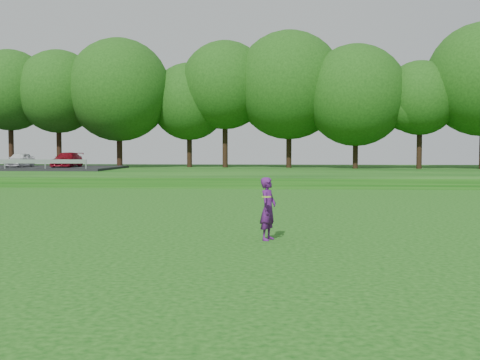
{
  "coord_description": "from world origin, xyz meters",
  "views": [
    {
      "loc": [
        1.84,
        -15.27,
        2.3
      ],
      "look_at": [
        0.44,
        3.74,
        1.3
      ],
      "focal_mm": 45.0,
      "sensor_mm": 36.0,
      "label": 1
    }
  ],
  "objects": [
    {
      "name": "treeline",
      "position": [
        0.0,
        38.0,
        8.1
      ],
      "size": [
        104.0,
        7.0,
        15.0
      ],
      "primitive_type": null,
      "color": "#17410F",
      "rests_on": "berm"
    },
    {
      "name": "walking_path",
      "position": [
        0.0,
        20.0,
        0.02
      ],
      "size": [
        130.0,
        1.6,
        0.04
      ],
      "primitive_type": "cube",
      "color": "gray",
      "rests_on": "ground"
    },
    {
      "name": "woman",
      "position": [
        1.44,
        -0.26,
        0.79
      ],
      "size": [
        0.56,
        0.93,
        1.58
      ],
      "color": "#521665",
      "rests_on": "ground"
    },
    {
      "name": "ground",
      "position": [
        0.0,
        0.0,
        0.0
      ],
      "size": [
        140.0,
        140.0,
        0.0
      ],
      "primitive_type": "plane",
      "color": "#0E400C",
      "rests_on": "ground"
    },
    {
      "name": "berm",
      "position": [
        0.0,
        34.0,
        0.3
      ],
      "size": [
        130.0,
        30.0,
        0.6
      ],
      "primitive_type": "cube",
      "color": "#0E400C",
      "rests_on": "ground"
    }
  ]
}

